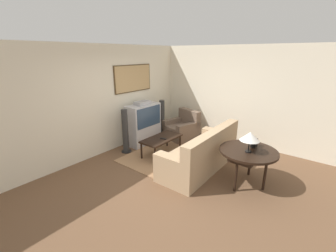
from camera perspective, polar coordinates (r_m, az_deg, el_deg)
name	(u,v)px	position (r m, az deg, el deg)	size (l,w,h in m)	color
ground_plane	(173,174)	(4.94, 1.37, -12.17)	(12.00, 12.00, 0.00)	brown
wall_back	(107,100)	(5.92, -15.22, 6.45)	(12.00, 0.10, 2.70)	beige
wall_right	(230,95)	(6.66, 15.36, 7.62)	(0.06, 12.00, 2.70)	beige
area_rug	(165,154)	(5.81, -0.86, -7.22)	(2.10, 1.49, 0.01)	#99704C
tv	(143,124)	(6.39, -6.27, 0.62)	(1.00, 0.47, 1.22)	#B7B7BC
couch	(201,155)	(5.09, 8.50, -7.19)	(2.19, 0.89, 0.94)	tan
armchair	(182,129)	(6.83, 3.62, -0.79)	(1.00, 1.00, 0.84)	brown
coffee_table	(162,139)	(5.67, -1.65, -3.44)	(1.10, 0.54, 0.46)	black
console_table	(248,153)	(4.59, 19.73, -6.53)	(1.09, 1.09, 0.72)	black
table_lamp	(250,137)	(4.37, 20.10, -2.55)	(0.36, 0.36, 0.39)	black
mantel_clock	(254,143)	(4.73, 21.06, -4.04)	(0.16, 0.10, 0.16)	black
remote	(163,139)	(5.57, -1.22, -3.20)	(0.08, 0.17, 0.02)	black
speaker_tower_left	(125,132)	(5.88, -10.79, -1.55)	(0.27, 0.27, 1.14)	black
speaker_tower_right	(162,119)	(6.87, -1.54, 1.67)	(0.27, 0.27, 1.14)	black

